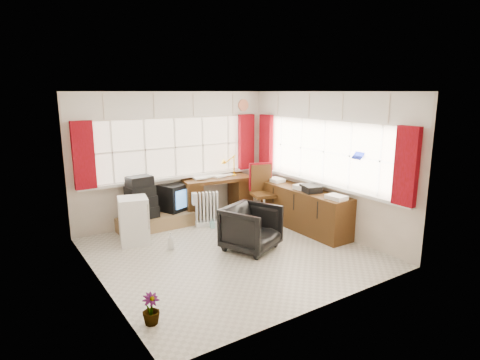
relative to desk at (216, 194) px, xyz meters
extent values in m
plane|color=beige|center=(-0.78, -1.80, -0.45)|extent=(4.00, 4.00, 0.00)
plane|color=beige|center=(-0.78, 0.20, 0.80)|extent=(4.00, 0.00, 4.00)
plane|color=beige|center=(-0.78, -3.80, 0.80)|extent=(4.00, 0.00, 4.00)
plane|color=beige|center=(-2.78, -1.80, 0.80)|extent=(0.00, 4.00, 4.00)
plane|color=beige|center=(1.22, -1.80, 0.80)|extent=(0.00, 4.00, 4.00)
plane|color=white|center=(-0.78, -1.80, 2.05)|extent=(4.00, 4.00, 0.00)
plane|color=#FDE6C8|center=(-0.78, 0.18, 1.00)|extent=(3.60, 0.00, 3.60)
cube|color=white|center=(-0.78, 0.14, 0.42)|extent=(3.70, 0.12, 0.05)
cube|color=white|center=(-1.98, 0.17, 1.00)|extent=(0.03, 0.02, 1.10)
cube|color=white|center=(-1.38, 0.17, 1.00)|extent=(0.03, 0.02, 1.10)
cube|color=white|center=(-0.78, 0.17, 1.00)|extent=(0.03, 0.02, 1.10)
cube|color=white|center=(-0.18, 0.17, 1.00)|extent=(0.03, 0.02, 1.10)
cube|color=white|center=(0.42, 0.17, 1.00)|extent=(0.03, 0.02, 1.10)
plane|color=#FDE6C8|center=(1.20, -1.80, 1.00)|extent=(0.00, 3.60, 3.60)
cube|color=white|center=(1.16, -1.80, 0.42)|extent=(0.12, 3.70, 0.05)
cube|color=white|center=(1.19, -3.00, 1.00)|extent=(0.02, 0.03, 1.10)
cube|color=white|center=(1.19, -2.40, 1.00)|extent=(0.02, 0.03, 1.10)
cube|color=white|center=(1.19, -1.80, 1.00)|extent=(0.02, 0.03, 1.10)
cube|color=white|center=(1.19, -1.20, 1.00)|extent=(0.02, 0.03, 1.10)
cube|color=white|center=(1.19, -0.60, 1.00)|extent=(0.02, 0.03, 1.10)
cube|color=maroon|center=(-2.48, 0.10, 1.01)|extent=(0.35, 0.10, 1.15)
cube|color=maroon|center=(0.82, 0.10, 1.01)|extent=(0.35, 0.10, 1.15)
cube|color=maroon|center=(1.12, -0.20, 1.01)|extent=(0.10, 0.35, 1.15)
cube|color=maroon|center=(1.12, -3.50, 1.01)|extent=(0.10, 0.35, 1.15)
cube|color=silver|center=(-0.78, 0.16, 1.80)|extent=(3.95, 0.08, 0.48)
cube|color=silver|center=(1.18, -1.80, 1.80)|extent=(0.08, 3.95, 0.48)
cube|color=#492B11|center=(0.00, 0.00, 0.33)|extent=(1.48, 0.87, 0.06)
cube|color=#492B11|center=(-0.53, 0.07, -0.08)|extent=(0.40, 0.66, 0.74)
cube|color=#492B11|center=(0.53, -0.07, -0.08)|extent=(0.40, 0.66, 0.74)
cube|color=white|center=(0.00, 0.00, 0.37)|extent=(0.28, 0.35, 0.02)
cube|color=white|center=(0.00, 0.00, 0.37)|extent=(0.28, 0.35, 0.02)
cube|color=white|center=(0.00, 0.00, 0.38)|extent=(0.28, 0.35, 0.02)
cube|color=white|center=(0.00, 0.00, 0.38)|extent=(0.28, 0.35, 0.02)
cube|color=white|center=(0.00, 0.00, 0.38)|extent=(0.28, 0.35, 0.02)
cube|color=white|center=(0.00, 0.00, 0.39)|extent=(0.28, 0.35, 0.02)
cylinder|color=#ECB109|center=(0.41, -0.06, 0.37)|extent=(0.10, 0.10, 0.02)
cylinder|color=#ECB109|center=(0.41, -0.06, 0.56)|extent=(0.02, 0.02, 0.38)
cone|color=#ECB109|center=(0.41, -0.06, 0.71)|extent=(0.18, 0.16, 0.15)
cube|color=black|center=(0.59, -0.87, -0.43)|extent=(0.58, 0.58, 0.04)
cylinder|color=silver|center=(0.59, -0.87, -0.17)|extent=(0.06, 0.06, 0.55)
cube|color=#492B11|center=(0.59, -0.87, 0.10)|extent=(0.56, 0.55, 0.06)
cube|color=#492B11|center=(0.65, -0.65, 0.39)|extent=(0.42, 0.16, 0.52)
cube|color=maroon|center=(0.65, -0.65, 0.41)|extent=(0.46, 0.19, 0.55)
imported|color=black|center=(-0.44, -1.89, -0.09)|extent=(1.02, 1.04, 0.72)
cube|color=white|center=(-0.47, -0.47, -0.40)|extent=(0.47, 0.30, 0.09)
cube|color=white|center=(-0.66, -0.41, -0.08)|extent=(0.07, 0.13, 0.57)
cube|color=white|center=(-0.59, -0.43, -0.08)|extent=(0.07, 0.13, 0.57)
cube|color=white|center=(-0.53, -0.45, -0.08)|extent=(0.07, 0.13, 0.57)
cube|color=white|center=(-0.47, -0.47, -0.08)|extent=(0.07, 0.13, 0.57)
cube|color=white|center=(-0.41, -0.49, -0.08)|extent=(0.07, 0.13, 0.57)
cube|color=white|center=(-0.35, -0.51, -0.08)|extent=(0.07, 0.13, 0.57)
cube|color=white|center=(-0.28, -0.53, -0.08)|extent=(0.07, 0.13, 0.57)
cube|color=#492B11|center=(0.95, -1.60, -0.07)|extent=(0.50, 2.00, 0.75)
cube|color=white|center=(0.92, -2.40, 0.35)|extent=(0.24, 0.32, 0.10)
cube|color=white|center=(0.92, -1.60, 0.35)|extent=(0.24, 0.32, 0.10)
cube|color=white|center=(0.92, -0.80, 0.35)|extent=(0.24, 0.32, 0.10)
cube|color=black|center=(0.92, -1.79, 0.36)|extent=(0.36, 0.42, 0.12)
cube|color=olive|center=(-1.33, -0.08, -0.32)|extent=(1.40, 0.50, 0.25)
cube|color=black|center=(-0.88, 0.11, 0.06)|extent=(0.72, 0.69, 0.51)
cube|color=#5193E6|center=(-0.78, -0.14, 0.06)|extent=(0.41, 0.18, 0.35)
cube|color=black|center=(-1.61, -0.08, -0.09)|extent=(0.61, 0.43, 0.21)
cube|color=black|center=(-1.61, -0.08, 0.11)|extent=(0.56, 0.41, 0.20)
cube|color=black|center=(-1.61, -0.08, 0.31)|extent=(0.51, 0.38, 0.19)
cube|color=black|center=(-1.61, -0.08, 0.49)|extent=(0.46, 0.36, 0.18)
cube|color=white|center=(-1.92, -0.58, -0.05)|extent=(0.56, 0.56, 0.79)
cube|color=silver|center=(-1.76, -0.85, 0.06)|extent=(0.02, 0.02, 0.42)
imported|color=silver|center=(-1.53, -1.17, -0.30)|extent=(0.12, 0.12, 0.29)
imported|color=#87C9C2|center=(-0.46, -0.65, -0.36)|extent=(0.10, 0.10, 0.18)
imported|color=black|center=(-2.58, -3.02, -0.27)|extent=(0.23, 0.23, 0.35)
camera|label=1|loc=(-3.96, -6.86, 2.05)|focal=30.00mm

